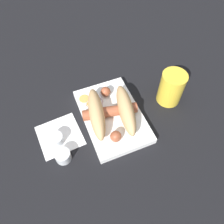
% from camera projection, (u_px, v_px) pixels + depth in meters
% --- Properties ---
extents(ground_plane, '(3.00, 3.00, 0.00)m').
position_uv_depth(ground_plane, '(112.00, 118.00, 0.71)').
color(ground_plane, black).
extents(food_tray, '(0.27, 0.18, 0.02)m').
position_uv_depth(food_tray, '(112.00, 116.00, 0.70)').
color(food_tray, white).
rests_on(food_tray, ground_plane).
extents(bread_roll, '(0.21, 0.17, 0.06)m').
position_uv_depth(bread_roll, '(111.00, 112.00, 0.65)').
color(bread_roll, tan).
rests_on(bread_roll, food_tray).
extents(sausage, '(0.20, 0.17, 0.03)m').
position_uv_depth(sausage, '(110.00, 112.00, 0.67)').
color(sausage, brown).
rests_on(sausage, food_tray).
extents(pickled_veggies, '(0.07, 0.08, 0.00)m').
position_uv_depth(pickled_veggies, '(92.00, 102.00, 0.71)').
color(pickled_veggies, '#F99E4C').
rests_on(pickled_veggies, food_tray).
extents(napkin, '(0.13, 0.13, 0.00)m').
position_uv_depth(napkin, '(60.00, 136.00, 0.67)').
color(napkin, white).
rests_on(napkin, ground_plane).
extents(condiment_cup_near, '(0.04, 0.04, 0.03)m').
position_uv_depth(condiment_cup_near, '(56.00, 140.00, 0.65)').
color(condiment_cup_near, silver).
rests_on(condiment_cup_near, ground_plane).
extents(condiment_cup_far, '(0.04, 0.04, 0.03)m').
position_uv_depth(condiment_cup_far, '(63.00, 156.00, 0.62)').
color(condiment_cup_far, silver).
rests_on(condiment_cup_far, ground_plane).
extents(drink_glass, '(0.08, 0.08, 0.11)m').
position_uv_depth(drink_glass, '(171.00, 87.00, 0.70)').
color(drink_glass, gold).
rests_on(drink_glass, ground_plane).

